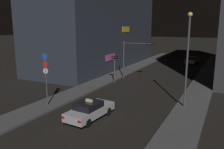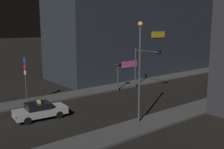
% 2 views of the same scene
% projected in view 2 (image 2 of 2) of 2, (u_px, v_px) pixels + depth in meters
% --- Properties ---
extents(sidewalk_left, '(2.68, 56.20, 0.17)m').
position_uv_depth(sidewalk_left, '(143.00, 82.00, 37.74)').
color(sidewalk_left, '#4C4C4C').
rests_on(sidewalk_left, ground_plane).
extents(sidewalk_right, '(2.68, 56.20, 0.17)m').
position_uv_depth(sidewalk_right, '(222.00, 100.00, 28.60)').
color(sidewalk_right, '#4C4C4C').
rests_on(sidewalk_right, ground_plane).
extents(building_facade_left, '(10.07, 28.54, 14.23)m').
position_uv_depth(building_facade_left, '(135.00, 30.00, 43.95)').
color(building_facade_left, '#282D38').
rests_on(building_facade_left, ground_plane).
extents(taxi, '(2.17, 4.58, 1.62)m').
position_uv_depth(taxi, '(40.00, 110.00, 22.93)').
color(taxi, '#B7B7BC').
rests_on(taxi, ground_plane).
extents(traffic_light_overhead, '(4.19, 0.42, 5.11)m').
position_uv_depth(traffic_light_overhead, '(144.00, 60.00, 32.72)').
color(traffic_light_overhead, '#47474C').
rests_on(traffic_light_overhead, ground_plane).
extents(traffic_light_left_kerb, '(0.80, 0.42, 3.50)m').
position_uv_depth(traffic_light_left_kerb, '(118.00, 70.00, 32.41)').
color(traffic_light_left_kerb, '#47474C').
rests_on(traffic_light_left_kerb, ground_plane).
extents(sign_pole_left, '(0.61, 0.10, 4.67)m').
position_uv_depth(sign_pole_left, '(25.00, 75.00, 26.69)').
color(sign_pole_left, '#47474C').
rests_on(sign_pole_left, sidewalk_left).
extents(street_lamp_near_block, '(0.39, 0.39, 8.05)m').
position_uv_depth(street_lamp_near_block, '(140.00, 64.00, 20.97)').
color(street_lamp_near_block, '#47474C').
rests_on(street_lamp_near_block, sidewalk_right).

